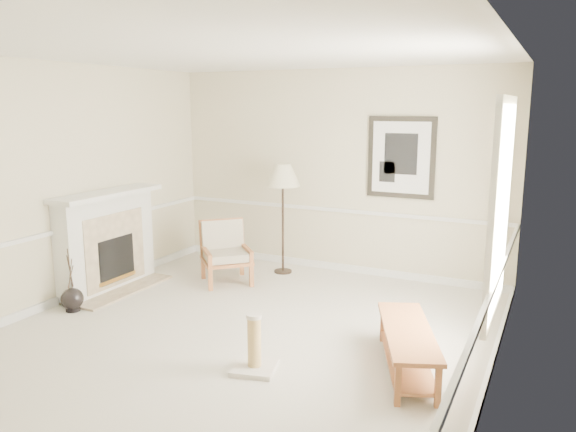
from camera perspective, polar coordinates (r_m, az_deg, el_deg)
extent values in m
plane|color=silver|center=(6.06, -5.01, -12.07)|extent=(5.50, 5.50, 0.00)
cube|color=beige|center=(8.11, 4.90, 4.47)|extent=(5.00, 0.04, 2.90)
cube|color=beige|center=(7.26, -22.40, 2.89)|extent=(0.04, 5.50, 2.90)
cube|color=beige|center=(4.87, 20.80, -0.68)|extent=(0.04, 5.50, 2.90)
cube|color=white|center=(5.60, -5.53, 16.36)|extent=(5.00, 5.50, 0.04)
cube|color=white|center=(8.37, 4.69, -5.11)|extent=(4.95, 0.04, 0.10)
cube|color=white|center=(8.17, 4.78, 0.62)|extent=(4.95, 0.04, 0.05)
cube|color=white|center=(5.25, 20.83, 0.70)|extent=(0.03, 1.20, 1.80)
cube|color=white|center=(5.25, 20.72, 0.71)|extent=(0.05, 1.34, 1.94)
cube|color=black|center=(7.76, 11.43, 5.85)|extent=(0.92, 0.04, 1.10)
cube|color=white|center=(7.74, 11.38, 5.84)|extent=(0.78, 0.01, 0.96)
cube|color=black|center=(7.73, 11.39, 6.20)|extent=(0.45, 0.01, 0.55)
cube|color=white|center=(7.72, -17.94, -2.61)|extent=(0.28, 1.50, 1.25)
cube|color=white|center=(7.56, -17.97, 2.18)|extent=(0.46, 1.64, 0.06)
cube|color=#C6B28E|center=(7.63, -17.12, -3.28)|extent=(0.02, 1.05, 0.95)
cube|color=black|center=(7.66, -17.01, -4.23)|extent=(0.02, 0.62, 0.58)
cube|color=gold|center=(7.73, -16.88, -6.09)|extent=(0.01, 0.66, 0.05)
cube|color=#C6B28E|center=(7.77, -16.82, -7.12)|extent=(0.60, 1.50, 0.03)
sphere|color=black|center=(7.15, -21.07, -7.86)|extent=(0.26, 0.26, 0.26)
cylinder|color=black|center=(7.19, -21.01, -8.71)|extent=(0.17, 0.17, 0.07)
cylinder|color=black|center=(7.05, -21.27, -5.24)|extent=(0.05, 0.11, 0.41)
cylinder|color=black|center=(7.06, -21.25, -5.49)|extent=(0.06, 0.13, 0.34)
cylinder|color=black|center=(7.04, -21.29, -4.99)|extent=(0.03, 0.06, 0.48)
cube|color=#9D5232|center=(7.45, -7.89, -6.28)|extent=(0.08, 0.08, 0.34)
cube|color=#9D5232|center=(7.97, -8.62, -5.13)|extent=(0.08, 0.08, 0.34)
cube|color=#9D5232|center=(7.56, -3.73, -5.93)|extent=(0.08, 0.08, 0.34)
cube|color=#9D5232|center=(8.07, -4.73, -4.83)|extent=(0.08, 0.08, 0.34)
cube|color=#9D5232|center=(7.72, -6.26, -4.51)|extent=(0.89, 0.89, 0.04)
cube|color=#9D5232|center=(7.92, -6.74, -2.04)|extent=(0.55, 0.54, 0.49)
cube|color=#9D5232|center=(7.63, -8.33, -3.56)|extent=(0.48, 0.49, 0.04)
cube|color=#9D5232|center=(7.74, -4.28, -3.26)|extent=(0.48, 0.49, 0.04)
cube|color=white|center=(7.70, -6.28, -3.93)|extent=(0.81, 0.81, 0.11)
cube|color=white|center=(7.86, -6.66, -2.00)|extent=(0.53, 0.53, 0.44)
cylinder|color=black|center=(8.22, -0.52, -5.64)|extent=(0.26, 0.26, 0.03)
cylinder|color=black|center=(8.04, -0.52, -0.71)|extent=(0.03, 0.03, 1.42)
cone|color=#F5EEC4|center=(7.93, -0.53, 4.18)|extent=(0.55, 0.55, 0.31)
cube|color=#9D5232|center=(5.30, 12.08, -11.36)|extent=(0.91, 1.45, 0.04)
cube|color=#9D5232|center=(5.41, 11.96, -14.10)|extent=(0.82, 1.34, 0.03)
cube|color=#9D5232|center=(4.79, 11.09, -16.51)|extent=(0.06, 0.06, 0.36)
cube|color=#9D5232|center=(4.84, 15.00, -16.39)|extent=(0.06, 0.06, 0.36)
cube|color=#9D5232|center=(5.94, 9.61, -10.81)|extent=(0.06, 0.06, 0.36)
cube|color=#9D5232|center=(5.98, 12.71, -10.78)|extent=(0.06, 0.06, 0.36)
cube|color=silver|center=(5.34, -3.41, -15.14)|extent=(0.46, 0.46, 0.05)
cylinder|color=#D9BF6F|center=(5.23, -3.44, -12.65)|extent=(0.12, 0.12, 0.46)
cylinder|color=silver|center=(5.14, -3.48, -10.10)|extent=(0.14, 0.14, 0.04)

